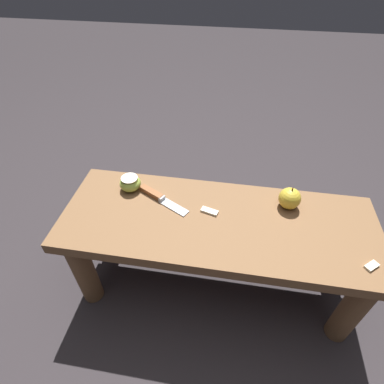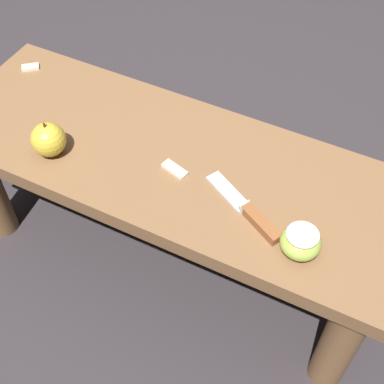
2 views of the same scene
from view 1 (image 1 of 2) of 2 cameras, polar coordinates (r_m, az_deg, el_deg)
The scene contains 7 objects.
ground_plane at distance 1.33m, azimuth 3.94°, elevation -16.65°, with size 8.00×8.00×0.00m, color #2D282B.
wooden_bench at distance 1.08m, azimuth 4.70°, elevation -8.36°, with size 1.07×0.39×0.39m.
knife at distance 1.09m, azimuth -6.67°, elevation -0.77°, with size 0.20×0.13×0.02m.
apple_whole at distance 1.08m, azimuth 18.11°, elevation -1.15°, with size 0.08×0.08×0.09m.
apple_cut at distance 1.13m, azimuth -11.68°, elevation 1.67°, with size 0.08×0.08×0.05m.
apple_slice_near_knife at distance 1.03m, azimuth 31.03°, elevation -11.98°, with size 0.05×0.04×0.01m.
apple_slice_center at distance 1.03m, azimuth 3.35°, elevation -3.66°, with size 0.06×0.04×0.01m.
Camera 1 is at (0.02, -0.68, 1.14)m, focal length 28.00 mm.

